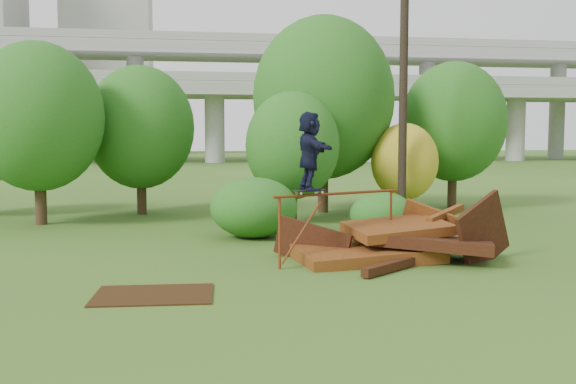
{
  "coord_description": "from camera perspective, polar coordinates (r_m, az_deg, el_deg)",
  "views": [
    {
      "loc": [
        -3.02,
        -12.21,
        2.83
      ],
      "look_at": [
        -0.8,
        2.0,
        1.6
      ],
      "focal_mm": 40.0,
      "sensor_mm": 36.0,
      "label": 1
    }
  ],
  "objects": [
    {
      "name": "tree_1",
      "position": [
        24.14,
        -12.99,
        5.62
      ],
      "size": [
        3.91,
        3.91,
        5.45
      ],
      "color": "black",
      "rests_on": "ground"
    },
    {
      "name": "tree_4",
      "position": [
        23.54,
        10.33,
        2.65
      ],
      "size": [
        2.42,
        2.42,
        3.34
      ],
      "color": "black",
      "rests_on": "ground"
    },
    {
      "name": "tree_3",
      "position": [
        24.16,
        3.16,
        8.33
      ],
      "size": [
        5.28,
        5.28,
        7.32
      ],
      "color": "black",
      "rests_on": "ground"
    },
    {
      "name": "ground",
      "position": [
        12.89,
        4.94,
        -7.81
      ],
      "size": [
        240.0,
        240.0,
        0.0
      ],
      "primitive_type": "plane",
      "color": "#2D5116",
      "rests_on": "ground"
    },
    {
      "name": "shrub_right",
      "position": [
        18.35,
        8.37,
        -1.99
      ],
      "size": [
        1.83,
        1.68,
        1.3
      ],
      "primitive_type": "ellipsoid",
      "color": "#1D4B14",
      "rests_on": "ground"
    },
    {
      "name": "tree_2",
      "position": [
        20.93,
        0.39,
        4.14
      ],
      "size": [
        3.07,
        3.07,
        4.33
      ],
      "color": "black",
      "rests_on": "ground"
    },
    {
      "name": "tree_0",
      "position": [
        22.19,
        -21.34,
        6.25
      ],
      "size": [
        4.18,
        4.18,
        5.9
      ],
      "color": "black",
      "rests_on": "ground"
    },
    {
      "name": "grind_rail",
      "position": [
        14.57,
        4.51,
        -1.49
      ],
      "size": [
        3.18,
        1.43,
        1.59
      ],
      "color": "maroon",
      "rests_on": "ground"
    },
    {
      "name": "utility_pole",
      "position": [
        22.01,
        10.23,
        10.02
      ],
      "size": [
        1.4,
        0.28,
        9.51
      ],
      "color": "black",
      "rests_on": "ground"
    },
    {
      "name": "skater",
      "position": [
        14.02,
        1.94,
        3.67
      ],
      "size": [
        0.73,
        1.65,
        1.72
      ],
      "primitive_type": "imported",
      "rotation": [
        0.0,
        0.0,
        1.71
      ],
      "color": "black",
      "rests_on": "skateboard"
    },
    {
      "name": "freeway_overpass",
      "position": [
        75.56,
        -6.68,
        10.55
      ],
      "size": [
        160.0,
        15.0,
        13.7
      ],
      "color": "gray",
      "rests_on": "ground"
    },
    {
      "name": "flat_plate",
      "position": [
        11.88,
        -11.86,
        -8.93
      ],
      "size": [
        2.19,
        1.62,
        0.03
      ],
      "primitive_type": "cube",
      "rotation": [
        0.0,
        0.0,
        -0.06
      ],
      "color": "black",
      "rests_on": "ground"
    },
    {
      "name": "skateboard",
      "position": [
        14.07,
        1.93,
        0.11
      ],
      "size": [
        0.8,
        0.5,
        0.08
      ],
      "rotation": [
        0.0,
        0.0,
        0.41
      ],
      "color": "black",
      "rests_on": "grind_rail"
    },
    {
      "name": "shrub_left",
      "position": [
        18.08,
        -3.03,
        -1.39
      ],
      "size": [
        2.47,
        2.28,
        1.71
      ],
      "primitive_type": "ellipsoid",
      "color": "#1D4B14",
      "rests_on": "ground"
    },
    {
      "name": "scrap_pile",
      "position": [
        15.07,
        9.52,
        -4.54
      ],
      "size": [
        5.55,
        3.59,
        1.94
      ],
      "color": "#46210C",
      "rests_on": "ground"
    },
    {
      "name": "building_right",
      "position": [
        115.48,
        -15.56,
        10.27
      ],
      "size": [
        14.0,
        14.0,
        28.0
      ],
      "primitive_type": "cube",
      "color": "#9E9E99",
      "rests_on": "ground"
    },
    {
      "name": "tree_5",
      "position": [
        26.59,
        14.5,
        6.05
      ],
      "size": [
        4.15,
        4.15,
        5.84
      ],
      "color": "black",
      "rests_on": "ground"
    }
  ]
}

